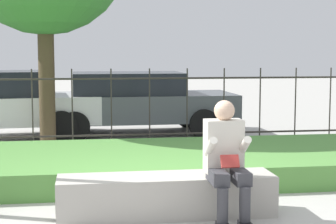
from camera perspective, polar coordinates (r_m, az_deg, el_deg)
name	(u,v)px	position (r m, az deg, el deg)	size (l,w,h in m)	color
ground_plane	(162,216)	(5.99, -0.64, -10.50)	(60.00, 60.00, 0.00)	#B2AFA8
stone_bench	(167,198)	(5.95, -0.15, -8.72)	(2.27, 0.53, 0.43)	#ADA89E
person_seated_reader	(226,157)	(5.67, 5.93, -4.58)	(0.42, 0.73, 1.23)	black
grass_berm	(142,164)	(7.86, -2.62, -5.27)	(9.93, 2.55, 0.32)	#569342
iron_fence	(131,108)	(9.69, -3.82, 0.42)	(7.93, 0.03, 1.43)	#332D28
car_parked_center	(134,101)	(11.73, -3.51, 1.11)	(4.10, 1.97, 1.29)	#4C5156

